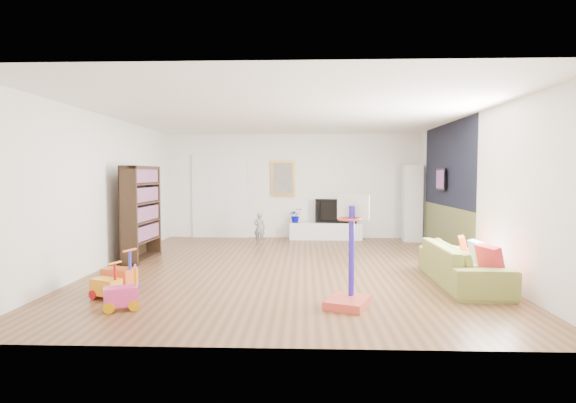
{
  "coord_description": "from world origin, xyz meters",
  "views": [
    {
      "loc": [
        0.3,
        -7.92,
        1.66
      ],
      "look_at": [
        0.0,
        0.4,
        1.15
      ],
      "focal_mm": 28.0,
      "sensor_mm": 36.0,
      "label": 1
    }
  ],
  "objects_px": {
    "media_console": "(325,231)",
    "bookshelf": "(141,213)",
    "sofa": "(462,264)",
    "basketball_hoop": "(348,251)"
  },
  "relations": [
    {
      "from": "media_console",
      "to": "bookshelf",
      "type": "xyz_separation_m",
      "value": [
        -3.68,
        -2.9,
        0.69
      ]
    },
    {
      "from": "media_console",
      "to": "sofa",
      "type": "distance_m",
      "value": 4.98
    },
    {
      "from": "sofa",
      "to": "basketball_hoop",
      "type": "relative_size",
      "value": 1.48
    },
    {
      "from": "media_console",
      "to": "basketball_hoop",
      "type": "bearing_deg",
      "value": -90.3
    },
    {
      "from": "bookshelf",
      "to": "basketball_hoop",
      "type": "relative_size",
      "value": 1.29
    },
    {
      "from": "media_console",
      "to": "basketball_hoop",
      "type": "xyz_separation_m",
      "value": [
        0.0,
        -5.84,
        0.49
      ]
    },
    {
      "from": "bookshelf",
      "to": "basketball_hoop",
      "type": "distance_m",
      "value": 4.71
    },
    {
      "from": "sofa",
      "to": "basketball_hoop",
      "type": "bearing_deg",
      "value": 124.1
    },
    {
      "from": "media_console",
      "to": "sofa",
      "type": "xyz_separation_m",
      "value": [
        1.83,
        -4.63,
        0.09
      ]
    },
    {
      "from": "media_console",
      "to": "bookshelf",
      "type": "height_order",
      "value": "bookshelf"
    }
  ]
}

